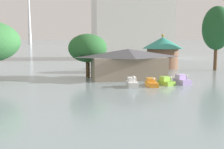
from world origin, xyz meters
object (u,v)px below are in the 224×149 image
(shoreline_tree_mid, at_px, (88,48))
(shoreline_tree_right, at_px, (217,28))
(green_roof_pavilion, at_px, (163,51))
(background_building_block, at_px, (131,23))
(pedal_boat_lime, at_px, (166,81))
(pedal_boat_lavender, at_px, (182,80))
(boathouse, at_px, (128,63))
(pedal_boat_orange, at_px, (152,83))
(pedal_boat_white, at_px, (132,83))

(shoreline_tree_mid, relative_size, shoreline_tree_right, 0.56)
(green_roof_pavilion, relative_size, background_building_block, 0.36)
(pedal_boat_lime, xyz_separation_m, shoreline_tree_right, (17.66, 16.47, 8.68))
(pedal_boat_lavender, xyz_separation_m, shoreline_tree_right, (14.95, 16.26, 8.59))
(green_roof_pavilion, xyz_separation_m, background_building_block, (0.63, 33.01, 8.03))
(boathouse, distance_m, background_building_block, 51.22)
(shoreline_tree_mid, bearing_deg, pedal_boat_lavender, -37.15)
(pedal_boat_lavender, bearing_deg, shoreline_tree_right, 125.99)
(shoreline_tree_right, bearing_deg, background_building_block, 103.10)
(shoreline_tree_mid, distance_m, shoreline_tree_right, 29.50)
(background_building_block, bearing_deg, pedal_boat_orange, -101.01)
(pedal_boat_lavender, height_order, background_building_block, background_building_block)
(shoreline_tree_mid, distance_m, background_building_block, 49.87)
(pedal_boat_orange, xyz_separation_m, background_building_block, (11.07, 56.92, 11.68))
(pedal_boat_lime, relative_size, green_roof_pavilion, 0.31)
(pedal_boat_lime, bearing_deg, pedal_boat_white, -96.99)
(boathouse, relative_size, shoreline_tree_mid, 1.71)
(pedal_boat_white, height_order, boathouse, boathouse)
(pedal_boat_orange, distance_m, pedal_boat_lavender, 5.44)
(boathouse, xyz_separation_m, green_roof_pavilion, (12.06, 15.72, 1.39))
(green_roof_pavilion, relative_size, shoreline_tree_mid, 1.21)
(green_roof_pavilion, bearing_deg, pedal_boat_orange, -113.60)
(pedal_boat_lime, height_order, shoreline_tree_mid, shoreline_tree_mid)
(pedal_boat_lime, height_order, pedal_boat_lavender, pedal_boat_lavender)
(pedal_boat_lime, bearing_deg, pedal_boat_orange, -87.61)
(pedal_boat_lime, height_order, boathouse, boathouse)
(pedal_boat_lime, xyz_separation_m, shoreline_tree_mid, (-10.98, 10.58, 4.80))
(pedal_boat_white, relative_size, green_roof_pavilion, 0.30)
(pedal_boat_white, xyz_separation_m, pedal_boat_orange, (2.99, 0.08, -0.09))
(pedal_boat_orange, xyz_separation_m, green_roof_pavilion, (10.45, 23.91, 3.64))
(pedal_boat_lavender, bearing_deg, shoreline_tree_mid, -138.57)
(pedal_boat_white, bearing_deg, pedal_boat_lime, 104.15)
(pedal_boat_lime, xyz_separation_m, background_building_block, (8.47, 56.00, 11.67))
(pedal_boat_white, distance_m, boathouse, 8.66)
(boathouse, xyz_separation_m, shoreline_tree_mid, (-6.76, 3.31, 2.55))
(pedal_boat_orange, xyz_separation_m, pedal_boat_lime, (2.60, 0.92, 0.01))
(pedal_boat_lavender, relative_size, shoreline_tree_mid, 0.38)
(shoreline_tree_right, xyz_separation_m, background_building_block, (-9.20, 39.52, 2.98))
(green_roof_pavilion, distance_m, background_building_block, 33.98)
(pedal_boat_lavender, height_order, green_roof_pavilion, green_roof_pavilion)
(pedal_boat_orange, relative_size, pedal_boat_lavender, 0.99)
(pedal_boat_lime, bearing_deg, green_roof_pavilion, 143.99)
(boathouse, xyz_separation_m, shoreline_tree_right, (21.88, 9.20, 6.44))
(shoreline_tree_right, bearing_deg, green_roof_pavilion, 146.44)
(green_roof_pavilion, bearing_deg, pedal_boat_lime, -108.84)
(boathouse, bearing_deg, pedal_boat_white, -99.43)
(pedal_boat_lime, distance_m, shoreline_tree_mid, 15.99)
(pedal_boat_lime, bearing_deg, shoreline_tree_mid, -151.12)
(pedal_boat_white, relative_size, boathouse, 0.21)
(pedal_boat_lime, distance_m, shoreline_tree_right, 25.67)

